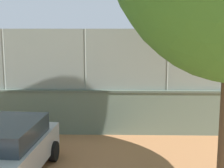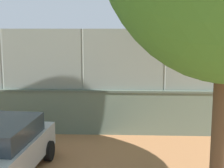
{
  "view_description": "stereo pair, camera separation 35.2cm",
  "coord_description": "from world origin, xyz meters",
  "px_view_note": "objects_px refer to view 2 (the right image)",
  "views": [
    {
      "loc": [
        -1.29,
        25.97,
        4.14
      ],
      "look_at": [
        -0.22,
        8.35,
        1.1
      ],
      "focal_mm": 54.45,
      "sensor_mm": 36.0,
      "label": 1
    },
    {
      "loc": [
        -1.64,
        25.94,
        4.14
      ],
      "look_at": [
        -0.22,
        8.35,
        1.1
      ],
      "focal_mm": 54.45,
      "sensor_mm": 36.0,
      "label": 2
    }
  ],
  "objects_px": {
    "player_at_service_line": "(159,80)",
    "parked_car_silver": "(2,151)",
    "player_crossing_court": "(66,76)",
    "sports_ball": "(71,79)"
  },
  "relations": [
    {
      "from": "player_at_service_line",
      "to": "parked_car_silver",
      "type": "xyz_separation_m",
      "value": [
        4.83,
        11.61,
        -0.14
      ]
    },
    {
      "from": "player_crossing_court",
      "to": "player_at_service_line",
      "type": "relative_size",
      "value": 0.99
    },
    {
      "from": "player_crossing_court",
      "to": "parked_car_silver",
      "type": "bearing_deg",
      "value": 94.7
    },
    {
      "from": "sports_ball",
      "to": "parked_car_silver",
      "type": "bearing_deg",
      "value": 92.46
    },
    {
      "from": "player_at_service_line",
      "to": "sports_ball",
      "type": "relative_size",
      "value": 8.17
    },
    {
      "from": "player_at_service_line",
      "to": "parked_car_silver",
      "type": "distance_m",
      "value": 12.58
    },
    {
      "from": "player_at_service_line",
      "to": "sports_ball",
      "type": "distance_m",
      "value": 5.36
    },
    {
      "from": "player_at_service_line",
      "to": "parked_car_silver",
      "type": "bearing_deg",
      "value": 67.42
    },
    {
      "from": "player_crossing_court",
      "to": "player_at_service_line",
      "type": "height_order",
      "value": "player_at_service_line"
    },
    {
      "from": "sports_ball",
      "to": "parked_car_silver",
      "type": "distance_m",
      "value": 12.04
    }
  ]
}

